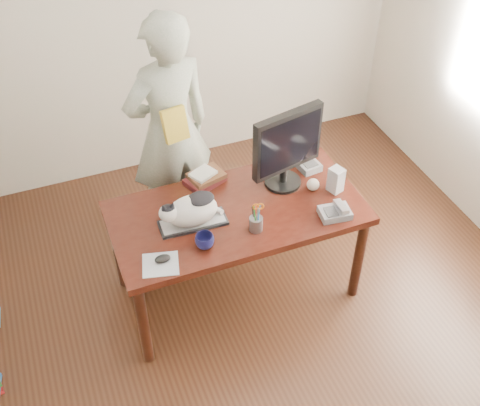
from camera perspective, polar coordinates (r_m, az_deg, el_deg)
name	(u,v)px	position (r m, az deg, el deg)	size (l,w,h in m)	color
room	(281,196)	(2.98, 3.87, 0.63)	(4.50, 4.50, 4.50)	black
desk	(233,219)	(3.95, -0.68, -1.53)	(1.60, 0.80, 0.75)	black
keyboard	(193,223)	(3.70, -4.47, -1.86)	(0.42, 0.18, 0.03)	black
cat	(190,210)	(3.62, -4.75, -0.68)	(0.41, 0.21, 0.23)	silver
monitor	(287,146)	(3.80, 4.50, 5.42)	(0.50, 0.29, 0.56)	black
pen_cup	(256,222)	(3.62, 1.54, -1.85)	(0.10, 0.10, 0.21)	gray
mousepad	(161,264)	(3.49, -7.55, -5.79)	(0.25, 0.23, 0.00)	#AEB5BB
mouse	(163,259)	(3.49, -7.35, -5.26)	(0.11, 0.08, 0.04)	black
coffee_mug	(205,241)	(3.53, -3.37, -3.62)	(0.11, 0.11, 0.09)	#0D0E36
phone	(335,212)	(3.78, 9.04, -0.85)	(0.21, 0.17, 0.09)	slate
speaker	(336,180)	(3.93, 9.09, 2.19)	(0.10, 0.11, 0.17)	#A5A5A8
baseball	(313,185)	(3.94, 6.95, 1.75)	(0.08, 0.08, 0.08)	white
book_stack	(205,178)	(3.98, -3.33, 2.40)	(0.29, 0.26, 0.09)	#471214
calculator	(307,164)	(4.13, 6.39, 3.68)	(0.16, 0.20, 0.06)	slate
person	(170,131)	(4.26, -6.69, 6.75)	(0.65, 0.42, 1.77)	beige
held_book	(175,125)	(4.03, -6.18, 7.39)	(0.18, 0.13, 0.23)	gold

